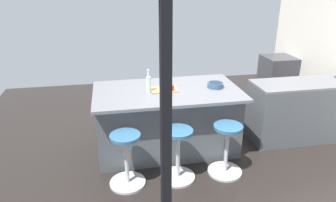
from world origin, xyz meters
TOP-DOWN VIEW (x-y plane):
  - ground_plane at (0.00, 0.00)m, footprint 6.82×6.82m
  - window_panel_rear at (-0.00, 2.46)m, footprint 5.24×0.12m
  - sink_cabinet at (-2.28, -0.12)m, footprint 2.54×0.60m
  - oven_range at (-2.27, -1.73)m, footprint 0.60×0.61m
  - kitchen_island at (0.31, -0.16)m, footprint 1.99×1.13m
  - stool_by_window at (-0.32, 0.59)m, footprint 0.44×0.44m
  - stool_middle at (0.31, 0.59)m, footprint 0.44×0.44m
  - stool_near_camera at (0.94, 0.59)m, footprint 0.44×0.44m
  - cutting_board at (0.36, -0.10)m, footprint 0.36×0.24m
  - apple_red at (0.27, -0.04)m, footprint 0.08×0.08m
  - water_bottle at (0.57, -0.07)m, footprint 0.06×0.06m
  - fruit_bowl at (-0.36, -0.09)m, footprint 0.22×0.22m

SIDE VIEW (x-z plane):
  - ground_plane at x=0.00m, z-range 0.00..0.00m
  - stool_by_window at x=-0.32m, z-range -0.02..0.66m
  - stool_middle at x=0.31m, z-range -0.02..0.66m
  - stool_near_camera at x=0.94m, z-range -0.02..0.66m
  - oven_range at x=-2.27m, z-range 0.00..0.88m
  - sink_cabinet at x=-2.28m, z-range -0.13..1.06m
  - kitchen_island at x=0.31m, z-range 0.00..0.94m
  - cutting_board at x=0.36m, z-range 0.94..0.96m
  - fruit_bowl at x=-0.36m, z-range 0.94..1.01m
  - apple_red at x=0.27m, z-range 0.96..1.04m
  - water_bottle at x=0.57m, z-range 0.90..1.22m
  - window_panel_rear at x=0.00m, z-range 0.18..2.81m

